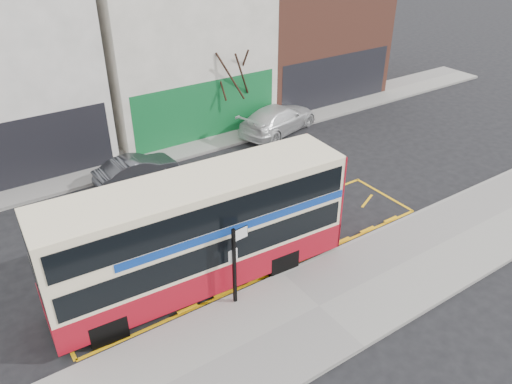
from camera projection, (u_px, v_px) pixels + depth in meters
ground at (276, 271)px, 17.42m from camera, size 120.00×120.00×0.00m
pavement at (319, 308)px, 15.74m from camera, size 40.00×4.00×0.15m
kerb at (283, 275)px, 17.11m from camera, size 40.00×0.15×0.15m
far_pavement at (149, 154)px, 25.25m from camera, size 50.00×3.00×0.15m
road_markings at (251, 248)px, 18.56m from camera, size 14.00×3.40×0.01m
terrace_green_shop at (169, 30)px, 27.27m from camera, size 9.00×8.01×11.30m
terrace_right at (298, 20)px, 31.86m from camera, size 9.00×8.01×10.30m
double_decker_bus at (200, 231)px, 15.89m from camera, size 9.98×2.78×3.94m
bus_stop_post at (236, 258)px, 15.08m from camera, size 0.69×0.14×2.77m
car_grey at (137, 170)px, 22.59m from camera, size 3.91×1.62×1.26m
car_white at (278, 119)px, 27.54m from camera, size 5.58×3.50×1.51m
street_tree_right at (230, 60)px, 25.84m from camera, size 2.73×2.73×5.89m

